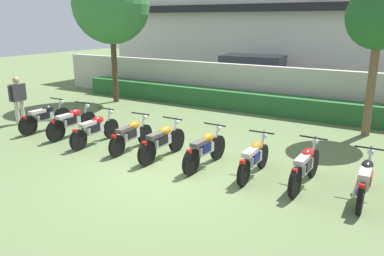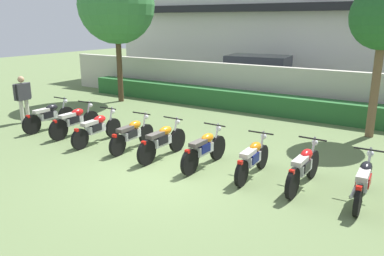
{
  "view_description": "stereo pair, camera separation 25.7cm",
  "coord_description": "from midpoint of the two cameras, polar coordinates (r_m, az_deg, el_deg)",
  "views": [
    {
      "loc": [
        4.82,
        -6.74,
        3.41
      ],
      "look_at": [
        0.0,
        1.23,
        0.8
      ],
      "focal_mm": 36.11,
      "sensor_mm": 36.0,
      "label": 1
    },
    {
      "loc": [
        5.03,
        -6.61,
        3.41
      ],
      "look_at": [
        0.0,
        1.23,
        0.8
      ],
      "focal_mm": 36.11,
      "sensor_mm": 36.0,
      "label": 2
    }
  ],
  "objects": [
    {
      "name": "motorcycle_in_row_8",
      "position": [
        8.2,
        24.85,
        -7.09
      ],
      "size": [
        0.6,
        1.85,
        0.95
      ],
      "rotation": [
        0.0,
        0.0,
        1.61
      ],
      "color": "black",
      "rests_on": "ground"
    },
    {
      "name": "building",
      "position": [
        21.95,
        20.54,
        15.67
      ],
      "size": [
        23.24,
        6.5,
        7.56
      ],
      "color": "white",
      "rests_on": "ground"
    },
    {
      "name": "motorcycle_in_row_5",
      "position": [
        9.2,
        2.63,
        -3.11
      ],
      "size": [
        0.6,
        1.86,
        0.97
      ],
      "rotation": [
        0.0,
        0.0,
        1.54
      ],
      "color": "black",
      "rests_on": "ground"
    },
    {
      "name": "motorcycle_in_row_3",
      "position": [
        10.53,
        -8.17,
        -0.89
      ],
      "size": [
        0.6,
        1.78,
        0.94
      ],
      "rotation": [
        0.0,
        0.0,
        1.6
      ],
      "color": "black",
      "rests_on": "ground"
    },
    {
      "name": "motorcycle_in_row_1",
      "position": [
        12.21,
        -16.36,
        1.02
      ],
      "size": [
        0.6,
        1.9,
        0.98
      ],
      "rotation": [
        0.0,
        0.0,
        1.58
      ],
      "color": "black",
      "rests_on": "ground"
    },
    {
      "name": "motorcycle_in_row_0",
      "position": [
        13.13,
        -19.85,
        1.7
      ],
      "size": [
        0.6,
        1.95,
        0.97
      ],
      "rotation": [
        0.0,
        0.0,
        1.58
      ],
      "color": "black",
      "rests_on": "ground"
    },
    {
      "name": "inspector_person",
      "position": [
        14.25,
        -23.25,
        4.41
      ],
      "size": [
        0.22,
        0.65,
        1.61
      ],
      "color": "beige",
      "rests_on": "ground"
    },
    {
      "name": "motorcycle_in_row_4",
      "position": [
        9.81,
        -3.66,
        -1.91
      ],
      "size": [
        0.6,
        1.88,
        0.97
      ],
      "rotation": [
        0.0,
        0.0,
        1.54
      ],
      "color": "black",
      "rests_on": "ground"
    },
    {
      "name": "parked_car",
      "position": [
        17.82,
        10.52,
        7.41
      ],
      "size": [
        4.67,
        2.46,
        1.89
      ],
      "rotation": [
        0.0,
        0.0,
        0.1
      ],
      "color": "silver",
      "rests_on": "ground"
    },
    {
      "name": "tree_near_inspector",
      "position": [
        16.8,
        -10.65,
        17.4
      ],
      "size": [
        3.15,
        3.15,
        5.58
      ],
      "color": "#4C3823",
      "rests_on": "ground"
    },
    {
      "name": "ground",
      "position": [
        8.97,
        -3.45,
        -6.72
      ],
      "size": [
        60.0,
        60.0,
        0.0
      ],
      "primitive_type": "plane",
      "color": "#607547"
    },
    {
      "name": "motorcycle_in_row_2",
      "position": [
        11.29,
        -13.26,
        -0.02
      ],
      "size": [
        0.6,
        1.91,
        0.95
      ],
      "rotation": [
        0.0,
        0.0,
        1.61
      ],
      "color": "black",
      "rests_on": "ground"
    },
    {
      "name": "tree_far_side",
      "position": [
        12.49,
        27.06,
        14.27
      ],
      "size": [
        1.88,
        1.88,
        4.46
      ],
      "color": "brown",
      "rests_on": "ground"
    },
    {
      "name": "motorcycle_in_row_6",
      "position": [
        8.74,
        9.77,
        -4.45
      ],
      "size": [
        0.6,
        1.78,
        0.95
      ],
      "rotation": [
        0.0,
        0.0,
        1.6
      ],
      "color": "black",
      "rests_on": "ground"
    },
    {
      "name": "compound_wall",
      "position": [
        15.33,
        13.57,
        5.6
      ],
      "size": [
        22.08,
        0.3,
        1.7
      ],
      "primitive_type": "cube",
      "color": "#BCB7A8",
      "rests_on": "ground"
    },
    {
      "name": "hedge_row",
      "position": [
        14.77,
        12.53,
        3.39
      ],
      "size": [
        17.66,
        0.7,
        0.73
      ],
      "primitive_type": "cube",
      "color": "#28602D",
      "rests_on": "ground"
    },
    {
      "name": "motorcycle_in_row_7",
      "position": [
        8.44,
        16.99,
        -5.55
      ],
      "size": [
        0.6,
        1.91,
        0.98
      ],
      "rotation": [
        0.0,
        0.0,
        1.55
      ],
      "color": "black",
      "rests_on": "ground"
    }
  ]
}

